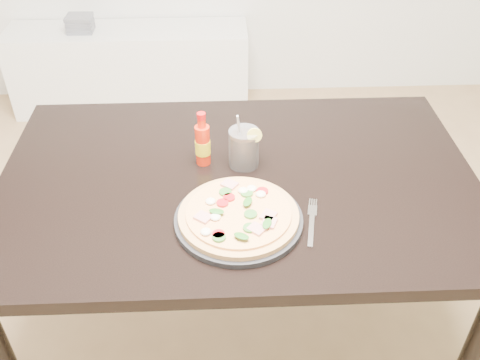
{
  "coord_description": "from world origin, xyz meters",
  "views": [
    {
      "loc": [
        -0.27,
        -0.92,
        1.7
      ],
      "look_at": [
        -0.22,
        0.2,
        0.83
      ],
      "focal_mm": 40.0,
      "sensor_mm": 36.0,
      "label": 1
    }
  ],
  "objects_px": {
    "dining_table": "(238,198)",
    "hot_sauce_bottle": "(203,144)",
    "plate": "(239,220)",
    "pizza": "(239,214)",
    "media_console": "(131,69)",
    "fork": "(312,220)",
    "cola_cup": "(244,149)"
  },
  "relations": [
    {
      "from": "dining_table",
      "to": "pizza",
      "type": "bearing_deg",
      "value": -92.12
    },
    {
      "from": "cola_cup",
      "to": "fork",
      "type": "distance_m",
      "value": 0.32
    },
    {
      "from": "cola_cup",
      "to": "plate",
      "type": "bearing_deg",
      "value": -95.86
    },
    {
      "from": "plate",
      "to": "media_console",
      "type": "distance_m",
      "value": 2.09
    },
    {
      "from": "dining_table",
      "to": "media_console",
      "type": "bearing_deg",
      "value": 108.29
    },
    {
      "from": "dining_table",
      "to": "plate",
      "type": "distance_m",
      "value": 0.22
    },
    {
      "from": "plate",
      "to": "pizza",
      "type": "height_order",
      "value": "pizza"
    },
    {
      "from": "hot_sauce_bottle",
      "to": "fork",
      "type": "relative_size",
      "value": 0.92
    },
    {
      "from": "plate",
      "to": "pizza",
      "type": "bearing_deg",
      "value": 114.55
    },
    {
      "from": "fork",
      "to": "media_console",
      "type": "distance_m",
      "value": 2.16
    },
    {
      "from": "plate",
      "to": "cola_cup",
      "type": "distance_m",
      "value": 0.27
    },
    {
      "from": "plate",
      "to": "media_console",
      "type": "height_order",
      "value": "plate"
    },
    {
      "from": "plate",
      "to": "cola_cup",
      "type": "relative_size",
      "value": 1.89
    },
    {
      "from": "dining_table",
      "to": "hot_sauce_bottle",
      "type": "height_order",
      "value": "hot_sauce_bottle"
    },
    {
      "from": "dining_table",
      "to": "plate",
      "type": "xyz_separation_m",
      "value": [
        -0.01,
        -0.2,
        0.09
      ]
    },
    {
      "from": "fork",
      "to": "dining_table",
      "type": "bearing_deg",
      "value": 143.52
    },
    {
      "from": "plate",
      "to": "media_console",
      "type": "xyz_separation_m",
      "value": [
        -0.57,
        1.95,
        -0.51
      ]
    },
    {
      "from": "dining_table",
      "to": "hot_sauce_bottle",
      "type": "xyz_separation_m",
      "value": [
        -0.1,
        0.07,
        0.15
      ]
    },
    {
      "from": "hot_sauce_bottle",
      "to": "fork",
      "type": "xyz_separation_m",
      "value": [
        0.29,
        -0.28,
        -0.07
      ]
    },
    {
      "from": "dining_table",
      "to": "hot_sauce_bottle",
      "type": "bearing_deg",
      "value": 143.85
    },
    {
      "from": "plate",
      "to": "hot_sauce_bottle",
      "type": "relative_size",
      "value": 1.96
    },
    {
      "from": "fork",
      "to": "pizza",
      "type": "bearing_deg",
      "value": -170.76
    },
    {
      "from": "dining_table",
      "to": "fork",
      "type": "bearing_deg",
      "value": -47.49
    },
    {
      "from": "hot_sauce_bottle",
      "to": "media_console",
      "type": "relative_size",
      "value": 0.12
    },
    {
      "from": "fork",
      "to": "media_console",
      "type": "xyz_separation_m",
      "value": [
        -0.77,
        1.95,
        -0.5
      ]
    },
    {
      "from": "hot_sauce_bottle",
      "to": "fork",
      "type": "distance_m",
      "value": 0.41
    },
    {
      "from": "dining_table",
      "to": "media_console",
      "type": "xyz_separation_m",
      "value": [
        -0.58,
        1.75,
        -0.42
      ]
    },
    {
      "from": "pizza",
      "to": "media_console",
      "type": "bearing_deg",
      "value": 106.34
    },
    {
      "from": "dining_table",
      "to": "hot_sauce_bottle",
      "type": "distance_m",
      "value": 0.2
    },
    {
      "from": "plate",
      "to": "pizza",
      "type": "xyz_separation_m",
      "value": [
        -0.0,
        0.0,
        0.02
      ]
    },
    {
      "from": "cola_cup",
      "to": "fork",
      "type": "bearing_deg",
      "value": -57.83
    },
    {
      "from": "plate",
      "to": "cola_cup",
      "type": "xyz_separation_m",
      "value": [
        0.03,
        0.26,
        0.05
      ]
    }
  ]
}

